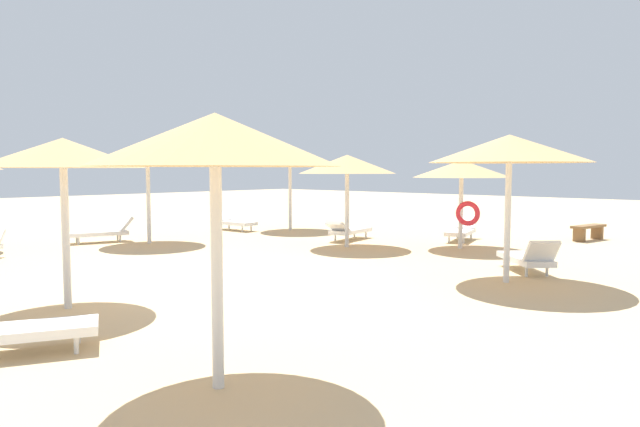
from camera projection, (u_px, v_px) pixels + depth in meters
The scene contains 15 objects.
ground_plane at pixel (218, 282), 11.23m from camera, with size 80.00×80.00×0.00m, color #D1B284.
parasol_0 at pixel (290, 158), 20.85m from camera, with size 2.80×2.80×3.02m.
parasol_1 at pixel (147, 153), 17.00m from camera, with size 2.96×2.96×3.05m.
parasol_2 at pixel (63, 154), 8.93m from camera, with size 2.51×2.51×2.72m.
parasol_3 at pixel (462, 170), 15.96m from camera, with size 2.73×2.73×2.50m.
parasol_4 at pixel (347, 165), 16.22m from camera, with size 2.79×2.79×2.66m.
parasol_6 at pixel (509, 149), 11.03m from camera, with size 3.10×3.10×2.91m.
parasol_8 at pixel (215, 141), 5.60m from camera, with size 2.51×2.51×2.78m.
lounger_0 at pixel (233, 222), 20.97m from camera, with size 1.94×0.75×0.65m.
lounger_1 at pixel (103, 232), 17.47m from camera, with size 1.18×1.97×0.78m.
lounger_2 at pixel (10, 329), 6.77m from camera, with size 1.41×1.96×0.76m.
lounger_3 at pixel (461, 230), 17.91m from camera, with size 1.16×1.98×0.74m.
lounger_4 at pixel (349, 230), 18.03m from camera, with size 0.94×1.99×0.64m.
lounger_6 at pixel (528, 258), 12.27m from camera, with size 1.77×1.75×0.80m.
bench_0 at pixel (588, 230), 17.90m from camera, with size 0.66×1.55×0.49m.
Camera 1 is at (9.01, -6.78, 2.22)m, focal length 31.82 mm.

